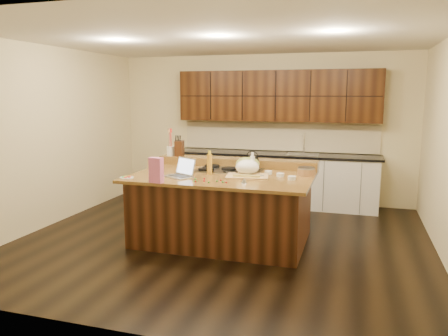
% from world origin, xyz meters
% --- Properties ---
extents(room, '(5.52, 5.02, 2.72)m').
position_xyz_m(room, '(0.00, 0.00, 1.35)').
color(room, black).
rests_on(room, ground).
extents(island, '(2.40, 1.60, 0.92)m').
position_xyz_m(island, '(0.00, 0.00, 0.46)').
color(island, black).
rests_on(island, ground).
extents(back_ledge, '(2.40, 0.30, 0.12)m').
position_xyz_m(back_ledge, '(0.00, 0.70, 0.98)').
color(back_ledge, black).
rests_on(back_ledge, island).
extents(cooktop, '(0.92, 0.52, 0.05)m').
position_xyz_m(cooktop, '(0.00, 0.30, 0.94)').
color(cooktop, gray).
rests_on(cooktop, island).
extents(back_counter, '(3.70, 0.66, 2.40)m').
position_xyz_m(back_counter, '(0.30, 2.23, 0.98)').
color(back_counter, silver).
rests_on(back_counter, ground).
extents(kettle, '(0.23, 0.23, 0.17)m').
position_xyz_m(kettle, '(0.30, 0.43, 1.05)').
color(kettle, black).
rests_on(kettle, cooktop).
extents(green_bowl, '(0.38, 0.38, 0.18)m').
position_xyz_m(green_bowl, '(0.30, 0.17, 1.05)').
color(green_bowl, olive).
rests_on(green_bowl, cooktop).
extents(laptop, '(0.44, 0.41, 0.24)m').
position_xyz_m(laptop, '(-0.47, -0.30, 0.99)').
color(laptop, '#B7B7BC').
rests_on(laptop, island).
extents(oil_bottle, '(0.09, 0.09, 0.27)m').
position_xyz_m(oil_bottle, '(-0.18, -0.04, 1.06)').
color(oil_bottle, gold).
rests_on(oil_bottle, island).
extents(vinegar_bottle, '(0.08, 0.08, 0.25)m').
position_xyz_m(vinegar_bottle, '(0.38, 0.12, 1.04)').
color(vinegar_bottle, silver).
rests_on(vinegar_bottle, island).
extents(wooden_tray, '(0.60, 0.47, 0.22)m').
position_xyz_m(wooden_tray, '(0.35, -0.03, 1.02)').
color(wooden_tray, tan).
rests_on(wooden_tray, island).
extents(ramekin_a, '(0.13, 0.13, 0.04)m').
position_xyz_m(ramekin_a, '(0.76, 0.08, 0.94)').
color(ramekin_a, white).
rests_on(ramekin_a, island).
extents(ramekin_b, '(0.13, 0.13, 0.04)m').
position_xyz_m(ramekin_b, '(0.94, -0.09, 0.94)').
color(ramekin_b, white).
rests_on(ramekin_b, island).
extents(ramekin_c, '(0.12, 0.12, 0.04)m').
position_xyz_m(ramekin_c, '(0.58, 0.21, 0.94)').
color(ramekin_c, white).
rests_on(ramekin_c, island).
extents(strainer_bowl, '(0.29, 0.29, 0.09)m').
position_xyz_m(strainer_bowl, '(1.08, 0.26, 0.97)').
color(strainer_bowl, '#996B3F').
rests_on(strainer_bowl, island).
extents(kitchen_timer, '(0.08, 0.08, 0.07)m').
position_xyz_m(kitchen_timer, '(0.41, -0.47, 0.96)').
color(kitchen_timer, silver).
rests_on(kitchen_timer, island).
extents(pink_bag, '(0.17, 0.11, 0.31)m').
position_xyz_m(pink_bag, '(-0.62, -0.76, 1.07)').
color(pink_bag, '#D16296').
rests_on(pink_bag, island).
extents(candy_plate, '(0.21, 0.21, 0.01)m').
position_xyz_m(candy_plate, '(-1.11, -0.61, 0.93)').
color(candy_plate, white).
rests_on(candy_plate, island).
extents(package_box, '(0.10, 0.08, 0.14)m').
position_xyz_m(package_box, '(-1.15, 0.19, 0.99)').
color(package_box, '#EBD053').
rests_on(package_box, island).
extents(utensil_crock, '(0.13, 0.13, 0.14)m').
position_xyz_m(utensil_crock, '(-1.07, 0.70, 1.11)').
color(utensil_crock, white).
rests_on(utensil_crock, back_ledge).
extents(knife_block, '(0.15, 0.21, 0.23)m').
position_xyz_m(knife_block, '(-0.92, 0.70, 1.16)').
color(knife_block, black).
rests_on(knife_block, back_ledge).
extents(gumdrop_0, '(0.02, 0.02, 0.02)m').
position_xyz_m(gumdrop_0, '(0.10, -0.43, 0.93)').
color(gumdrop_0, red).
rests_on(gumdrop_0, island).
extents(gumdrop_1, '(0.02, 0.02, 0.02)m').
position_xyz_m(gumdrop_1, '(-0.19, -0.59, 0.93)').
color(gumdrop_1, '#198C26').
rests_on(gumdrop_1, island).
extents(gumdrop_2, '(0.02, 0.02, 0.02)m').
position_xyz_m(gumdrop_2, '(-0.17, -0.58, 0.93)').
color(gumdrop_2, red).
rests_on(gumdrop_2, island).
extents(gumdrop_3, '(0.02, 0.02, 0.02)m').
position_xyz_m(gumdrop_3, '(0.16, -0.53, 0.93)').
color(gumdrop_3, '#198C26').
rests_on(gumdrop_3, island).
extents(gumdrop_4, '(0.02, 0.02, 0.02)m').
position_xyz_m(gumdrop_4, '(0.21, -0.54, 0.93)').
color(gumdrop_4, red).
rests_on(gumdrop_4, island).
extents(gumdrop_5, '(0.02, 0.02, 0.02)m').
position_xyz_m(gumdrop_5, '(-0.23, -0.44, 0.93)').
color(gumdrop_5, '#198C26').
rests_on(gumdrop_5, island).
extents(gumdrop_6, '(0.02, 0.02, 0.02)m').
position_xyz_m(gumdrop_6, '(-0.08, -0.53, 0.93)').
color(gumdrop_6, red).
rests_on(gumdrop_6, island).
extents(gumdrop_7, '(0.02, 0.02, 0.02)m').
position_xyz_m(gumdrop_7, '(0.07, -0.49, 0.93)').
color(gumdrop_7, '#198C26').
rests_on(gumdrop_7, island).
extents(gumdrop_8, '(0.02, 0.02, 0.02)m').
position_xyz_m(gumdrop_8, '(-0.13, -0.39, 0.93)').
color(gumdrop_8, red).
rests_on(gumdrop_8, island).
extents(gumdrop_9, '(0.02, 0.02, 0.02)m').
position_xyz_m(gumdrop_9, '(0.00, -0.59, 0.93)').
color(gumdrop_9, '#198C26').
rests_on(gumdrop_9, island).
extents(gumdrop_10, '(0.02, 0.02, 0.02)m').
position_xyz_m(gumdrop_10, '(-0.09, -0.49, 0.93)').
color(gumdrop_10, red).
rests_on(gumdrop_10, island).
extents(gumdrop_11, '(0.02, 0.02, 0.02)m').
position_xyz_m(gumdrop_11, '(-0.17, -0.56, 0.93)').
color(gumdrop_11, '#198C26').
rests_on(gumdrop_11, island).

